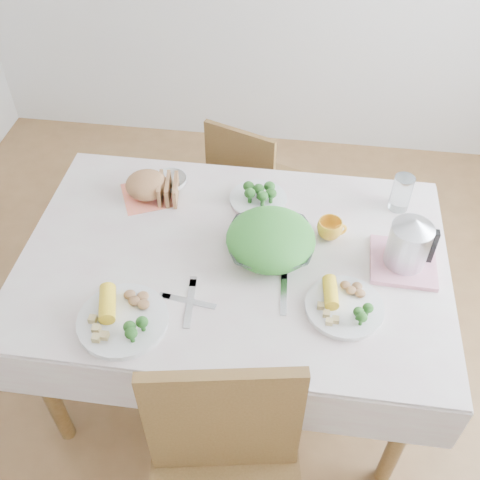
# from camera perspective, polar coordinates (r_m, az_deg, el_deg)

# --- Properties ---
(floor) EXTENTS (3.60, 3.60, 0.00)m
(floor) POSITION_cam_1_polar(r_m,az_deg,el_deg) (2.60, -0.51, -13.04)
(floor) COLOR brown
(floor) RESTS_ON ground
(dining_table) EXTENTS (1.40, 0.90, 0.75)m
(dining_table) POSITION_cam_1_polar(r_m,az_deg,el_deg) (2.29, -0.57, -8.14)
(dining_table) COLOR brown
(dining_table) RESTS_ON floor
(tablecloth) EXTENTS (1.50, 1.00, 0.01)m
(tablecloth) POSITION_cam_1_polar(r_m,az_deg,el_deg) (1.99, -0.65, -1.64)
(tablecloth) COLOR beige
(tablecloth) RESTS_ON dining_table
(chair_far) EXTENTS (0.47, 0.47, 0.81)m
(chair_far) POSITION_cam_1_polar(r_m,az_deg,el_deg) (2.80, 1.59, 6.88)
(chair_far) COLOR brown
(chair_far) RESTS_ON floor
(salad_bowl) EXTENTS (0.33, 0.33, 0.07)m
(salad_bowl) POSITION_cam_1_polar(r_m,az_deg,el_deg) (1.97, 3.11, -0.49)
(salad_bowl) COLOR white
(salad_bowl) RESTS_ON tablecloth
(dinner_plate_left) EXTENTS (0.31, 0.31, 0.02)m
(dinner_plate_left) POSITION_cam_1_polar(r_m,az_deg,el_deg) (1.83, -11.79, -8.06)
(dinner_plate_left) COLOR white
(dinner_plate_left) RESTS_ON tablecloth
(dinner_plate_right) EXTENTS (0.31, 0.31, 0.02)m
(dinner_plate_right) POSITION_cam_1_polar(r_m,az_deg,el_deg) (1.85, 10.55, -6.74)
(dinner_plate_right) COLOR white
(dinner_plate_right) RESTS_ON tablecloth
(broccoli_plate) EXTENTS (0.29, 0.29, 0.02)m
(broccoli_plate) POSITION_cam_1_polar(r_m,az_deg,el_deg) (2.18, 1.87, 4.14)
(broccoli_plate) COLOR beige
(broccoli_plate) RESTS_ON tablecloth
(napkin) EXTENTS (0.26, 0.26, 0.00)m
(napkin) POSITION_cam_1_polar(r_m,az_deg,el_deg) (2.24, -9.29, 4.53)
(napkin) COLOR #FF7C5D
(napkin) RESTS_ON tablecloth
(bread_loaf) EXTENTS (0.20, 0.19, 0.10)m
(bread_loaf) POSITION_cam_1_polar(r_m,az_deg,el_deg) (2.21, -9.46, 5.63)
(bread_loaf) COLOR brown
(bread_loaf) RESTS_ON napkin
(fruit_bowl) EXTENTS (0.16, 0.16, 0.04)m
(fruit_bowl) POSITION_cam_1_polar(r_m,az_deg,el_deg) (2.26, -7.12, 5.85)
(fruit_bowl) COLOR white
(fruit_bowl) RESTS_ON tablecloth
(yellow_mug) EXTENTS (0.12, 0.12, 0.07)m
(yellow_mug) POSITION_cam_1_polar(r_m,az_deg,el_deg) (2.05, 9.10, 1.13)
(yellow_mug) COLOR yellow
(yellow_mug) RESTS_ON tablecloth
(glass_tumbler) EXTENTS (0.08, 0.08, 0.15)m
(glass_tumbler) POSITION_cam_1_polar(r_m,az_deg,el_deg) (2.21, 16.03, 4.47)
(glass_tumbler) COLOR white
(glass_tumbler) RESTS_ON tablecloth
(pink_tray) EXTENTS (0.23, 0.23, 0.02)m
(pink_tray) POSITION_cam_1_polar(r_m,az_deg,el_deg) (2.03, 16.22, -2.21)
(pink_tray) COLOR pink
(pink_tray) RESTS_ON tablecloth
(electric_kettle) EXTENTS (0.17, 0.17, 0.20)m
(electric_kettle) POSITION_cam_1_polar(r_m,az_deg,el_deg) (1.95, 16.88, 0.02)
(electric_kettle) COLOR #B2B5BA
(electric_kettle) RESTS_ON pink_tray
(fork_left) EXTENTS (0.04, 0.20, 0.00)m
(fork_left) POSITION_cam_1_polar(r_m,az_deg,el_deg) (1.85, -5.11, -6.40)
(fork_left) COLOR silver
(fork_left) RESTS_ON tablecloth
(fork_right) EXTENTS (0.03, 0.18, 0.00)m
(fork_right) POSITION_cam_1_polar(r_m,az_deg,el_deg) (1.87, 4.47, -5.44)
(fork_right) COLOR silver
(fork_right) RESTS_ON tablecloth
(knife) EXTENTS (0.19, 0.05, 0.00)m
(knife) POSITION_cam_1_polar(r_m,az_deg,el_deg) (1.86, -5.24, -6.20)
(knife) COLOR silver
(knife) RESTS_ON tablecloth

